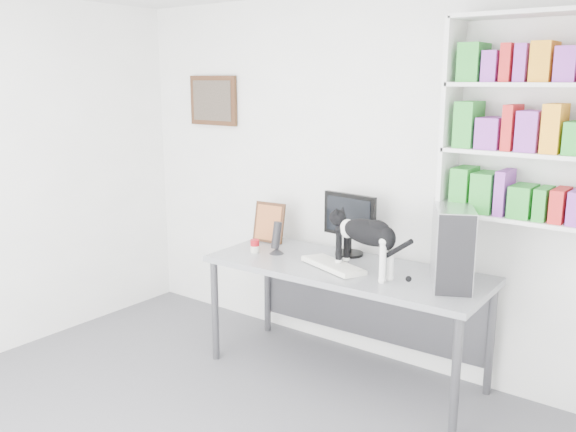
% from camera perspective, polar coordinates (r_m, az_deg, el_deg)
% --- Properties ---
extents(room, '(4.01, 4.01, 2.70)m').
position_cam_1_polar(room, '(3.17, -14.53, -1.04)').
color(room, '#57575D').
rests_on(room, ground).
extents(bookshelf, '(1.03, 0.28, 1.24)m').
position_cam_1_polar(bookshelf, '(3.90, 21.87, 8.39)').
color(bookshelf, white).
rests_on(bookshelf, room).
extents(wall_art, '(0.52, 0.04, 0.42)m').
position_cam_1_polar(wall_art, '(5.38, -7.02, 10.67)').
color(wall_art, '#4A2818').
rests_on(wall_art, room).
extents(desk, '(1.99, 0.83, 0.82)m').
position_cam_1_polar(desk, '(4.38, 5.31, -9.81)').
color(desk, gray).
rests_on(desk, room).
extents(monitor, '(0.45, 0.24, 0.47)m').
position_cam_1_polar(monitor, '(4.45, 5.80, -0.75)').
color(monitor, black).
rests_on(monitor, desk).
extents(keyboard, '(0.53, 0.35, 0.04)m').
position_cam_1_polar(keyboard, '(4.19, 4.25, -4.61)').
color(keyboard, white).
rests_on(keyboard, desk).
extents(pc_tower, '(0.43, 0.55, 0.50)m').
position_cam_1_polar(pc_tower, '(3.93, 15.10, -2.66)').
color(pc_tower, '#BABABF').
rests_on(pc_tower, desk).
extents(speaker, '(0.14, 0.14, 0.25)m').
position_cam_1_polar(speaker, '(4.49, -1.08, -2.00)').
color(speaker, black).
rests_on(speaker, desk).
extents(leaning_print, '(0.27, 0.13, 0.33)m').
position_cam_1_polar(leaning_print, '(4.81, -1.78, -0.54)').
color(leaning_print, '#4A2818').
rests_on(leaning_print, desk).
extents(soup_can, '(0.08, 0.08, 0.10)m').
position_cam_1_polar(soup_can, '(4.55, -3.12, -2.82)').
color(soup_can, '#A50E17').
rests_on(soup_can, desk).
extents(cat, '(0.66, 0.31, 0.39)m').
position_cam_1_polar(cat, '(4.02, 7.29, -2.80)').
color(cat, black).
rests_on(cat, desk).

